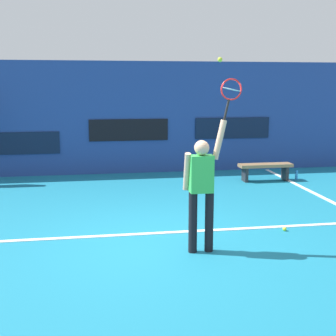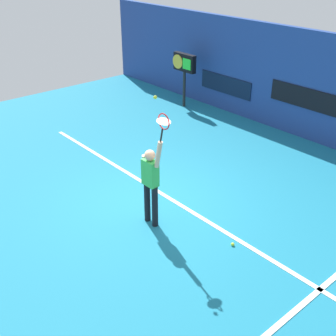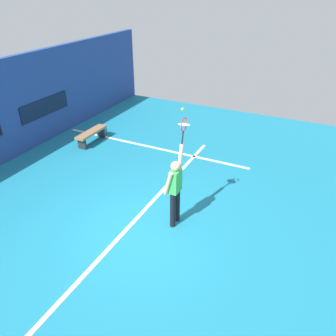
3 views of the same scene
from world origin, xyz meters
The scene contains 10 objects.
ground_plane centered at (0.00, 0.00, 0.00)m, with size 18.00×18.00×0.00m, color teal.
back_wall centered at (0.00, 5.77, 1.56)m, with size 18.00×0.20×3.12m, color navy.
sponsor_banner_center centered at (0.00, 5.65, 1.23)m, with size 2.20×0.03×0.60m, color black.
sponsor_banner_portside centered at (-3.00, 5.65, 0.92)m, with size 2.20×0.03×0.60m, color #0C1933.
court_baseline centered at (0.00, 0.38, 0.01)m, with size 10.00×0.10×0.01m, color white.
tennis_player centered at (0.61, -0.53, 1.01)m, with size 0.61×0.31×1.99m.
tennis_racket centered at (1.02, -0.54, 2.38)m, with size 0.37×0.27×0.63m.
tennis_ball centered at (0.84, -0.57, 2.82)m, with size 0.07×0.07×0.07m, color #CCE033.
scoreboard_clock centered at (-4.25, 4.90, 1.46)m, with size 0.96×0.20×1.86m.
spare_ball centered at (2.26, 0.17, 0.03)m, with size 0.07×0.07×0.07m, color #CCE033.
Camera 2 is at (6.55, -5.24, 5.31)m, focal length 46.49 mm.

